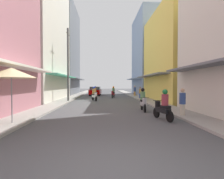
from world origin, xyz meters
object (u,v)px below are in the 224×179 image
at_px(motorbike_orange, 95,92).
at_px(motorbike_red, 89,92).
at_px(motorbike_silver, 143,101).
at_px(utility_pole, 68,64).
at_px(pedestrian_crossing, 140,93).
at_px(motorbike_black, 163,106).
at_px(pedestrian_foreground, 135,91).
at_px(pedestrian_far, 135,91).
at_px(pedestrian_midway, 182,103).
at_px(vendor_umbrella, 11,73).
at_px(parked_car, 95,91).
at_px(motorbike_white, 94,94).
at_px(motorbike_maroon, 113,93).
at_px(motorbike_blue, 100,90).

relative_size(motorbike_orange, motorbike_red, 0.96).
xyz_separation_m(motorbike_silver, utility_pole, (-6.41, 6.84, 3.20)).
distance_m(motorbike_red, pedestrian_crossing, 13.39).
bearing_deg(motorbike_red, motorbike_black, -76.94).
height_order(pedestrian_foreground, pedestrian_far, pedestrian_far).
xyz_separation_m(motorbike_red, pedestrian_far, (7.31, -6.75, 0.32)).
xyz_separation_m(pedestrian_midway, vendor_umbrella, (-8.42, -1.62, 1.53)).
distance_m(motorbike_orange, motorbike_red, 7.60).
relative_size(motorbike_red, pedestrian_crossing, 1.18).
height_order(motorbike_black, parked_car, motorbike_black).
distance_m(motorbike_orange, pedestrian_far, 6.00).
height_order(motorbike_red, pedestrian_crossing, pedestrian_crossing).
relative_size(motorbike_silver, parked_car, 0.43).
distance_m(motorbike_white, pedestrian_crossing, 6.01).
bearing_deg(pedestrian_midway, motorbike_maroon, 101.99).
relative_size(pedestrian_far, vendor_umbrella, 0.64).
height_order(pedestrian_crossing, pedestrian_midway, pedestrian_midway).
bearing_deg(vendor_umbrella, motorbike_white, 75.82).
bearing_deg(pedestrian_far, pedestrian_midway, -91.00).
relative_size(motorbike_black, pedestrian_foreground, 1.12).
distance_m(motorbike_red, utility_pole, 14.96).
height_order(motorbike_orange, motorbike_blue, motorbike_orange).
relative_size(motorbike_white, utility_pole, 0.23).
relative_size(motorbike_white, parked_car, 0.41).
bearing_deg(parked_car, utility_pole, -102.08).
bearing_deg(pedestrian_midway, motorbike_white, 117.67).
bearing_deg(motorbike_black, vendor_umbrella, -172.82).
xyz_separation_m(motorbike_white, pedestrian_far, (5.71, 6.69, 0.12)).
bearing_deg(motorbike_white, motorbike_silver, -64.76).
relative_size(motorbike_white, motorbike_silver, 0.96).
bearing_deg(pedestrian_foreground, motorbike_maroon, -124.07).
relative_size(motorbike_red, motorbike_maroon, 1.02).
bearing_deg(parked_car, motorbike_silver, -77.03).
distance_m(motorbike_white, pedestrian_midway, 11.65).
distance_m(motorbike_white, motorbike_maroon, 4.79).
bearing_deg(motorbike_black, pedestrian_midway, 28.57).
distance_m(motorbike_blue, pedestrian_crossing, 18.41).
bearing_deg(motorbike_silver, motorbike_blue, 97.36).
distance_m(motorbike_maroon, pedestrian_crossing, 3.85).
bearing_deg(pedestrian_crossing, motorbike_blue, 107.21).
height_order(motorbike_blue, motorbike_maroon, motorbike_maroon).
bearing_deg(motorbike_silver, pedestrian_midway, -54.99).
bearing_deg(motorbike_black, motorbike_white, 110.24).
xyz_separation_m(motorbike_black, motorbike_silver, (-0.33, 3.11, 0.00)).
relative_size(parked_car, vendor_umbrella, 1.64).
height_order(motorbike_black, utility_pole, utility_pole).
relative_size(pedestrian_crossing, utility_pole, 0.20).
xyz_separation_m(parked_car, pedestrian_crossing, (5.95, -7.62, 0.02)).
distance_m(motorbike_orange, pedestrian_foreground, 7.61).
bearing_deg(utility_pole, pedestrian_midway, -48.79).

